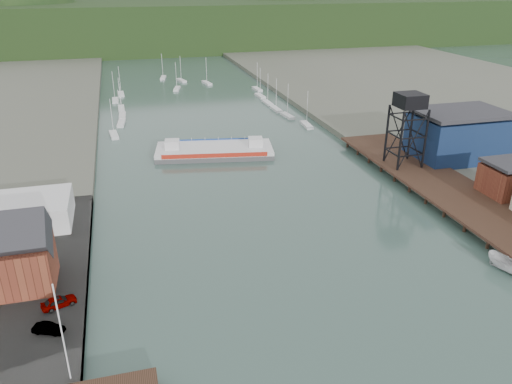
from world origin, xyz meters
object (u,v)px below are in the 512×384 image
harbor_building (5,259)px  chain_ferry (214,150)px  car_west_a (59,302)px  motorboat (508,265)px  lift_tower (410,105)px

harbor_building → chain_ferry: 64.31m
harbor_building → car_west_a: harbor_building is taller
harbor_building → motorboat: (70.84, -12.93, -4.80)m
lift_tower → chain_ferry: (-38.52, 23.29, -14.47)m
motorboat → car_west_a: 64.39m
lift_tower → car_west_a: bearing=-153.9°
harbor_building → lift_tower: 82.49m
harbor_building → car_west_a: 10.01m
chain_ferry → motorboat: (32.37, -64.23, 0.10)m
motorboat → chain_ferry: bearing=102.1°
motorboat → car_west_a: bearing=159.5°
lift_tower → car_west_a: size_ratio=3.61×
harbor_building → car_west_a: bearing=-43.0°
chain_ferry → car_west_a: 65.77m
harbor_building → lift_tower: lift_tower is taller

